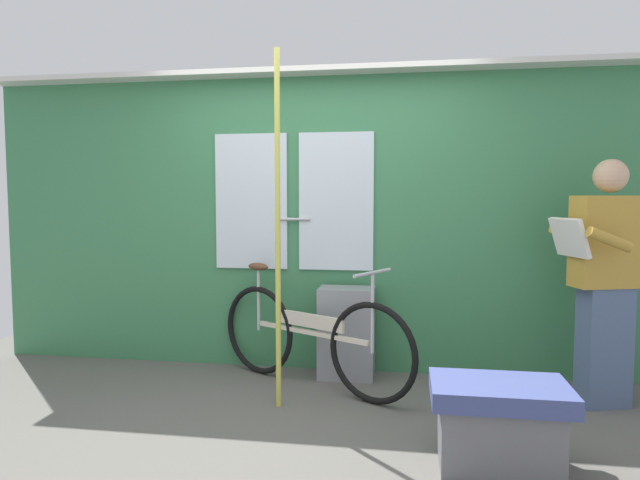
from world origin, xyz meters
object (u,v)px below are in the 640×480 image
Objects in this scene: bench_seat_corner at (499,422)px; handrail_pole at (278,231)px; bicycle_near_door at (310,337)px; passenger_reading_newspaper at (605,277)px; trash_bin_by_wall at (346,333)px.

handrail_pole is at bearing 153.52° from bench_seat_corner.
bicycle_near_door is 0.92m from handrail_pole.
trash_bin_by_wall is at bearing -27.70° from passenger_reading_newspaper.
bicycle_near_door is 0.66× the size of handrail_pole.
bicycle_near_door is at bearing 137.86° from bench_seat_corner.
passenger_reading_newspaper reaches higher than bench_seat_corner.
handrail_pole reaches higher than passenger_reading_newspaper.
handrail_pole is at bearing -8.02° from passenger_reading_newspaper.
handrail_pole reaches higher than trash_bin_by_wall.
trash_bin_by_wall is 1.63m from bench_seat_corner.
bench_seat_corner is (-0.83, -1.00, -0.63)m from passenger_reading_newspaper.
handrail_pole reaches higher than bench_seat_corner.
handrail_pole reaches higher than bicycle_near_door.
passenger_reading_newspaper reaches higher than trash_bin_by_wall.
trash_bin_by_wall is at bearing 76.71° from bicycle_near_door.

